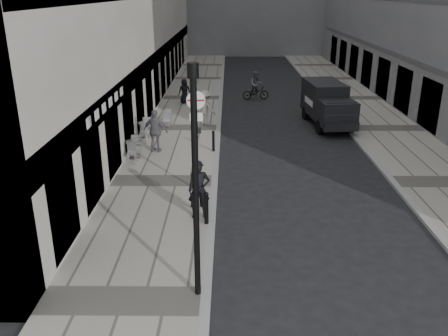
{
  "coord_description": "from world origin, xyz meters",
  "views": [
    {
      "loc": [
        0.54,
        -6.83,
        7.13
      ],
      "look_at": [
        0.39,
        8.36,
        1.4
      ],
      "focal_mm": 38.0,
      "sensor_mm": 36.0,
      "label": 1
    }
  ],
  "objects_px": {
    "walking_man": "(199,190)",
    "panel_van": "(327,102)",
    "sign_post": "(196,126)",
    "cyclist": "(256,89)",
    "lamppost": "(195,175)"
  },
  "relations": [
    {
      "from": "walking_man",
      "to": "panel_van",
      "type": "bearing_deg",
      "value": 55.49
    },
    {
      "from": "sign_post",
      "to": "panel_van",
      "type": "relative_size",
      "value": 0.76
    },
    {
      "from": "cyclist",
      "to": "walking_man",
      "type": "bearing_deg",
      "value": -105.64
    },
    {
      "from": "lamppost",
      "to": "walking_man",
      "type": "bearing_deg",
      "value": 92.74
    },
    {
      "from": "walking_man",
      "to": "cyclist",
      "type": "height_order",
      "value": "walking_man"
    },
    {
      "from": "cyclist",
      "to": "panel_van",
      "type": "bearing_deg",
      "value": -68.46
    },
    {
      "from": "lamppost",
      "to": "cyclist",
      "type": "bearing_deg",
      "value": 83.4
    },
    {
      "from": "sign_post",
      "to": "cyclist",
      "type": "height_order",
      "value": "sign_post"
    },
    {
      "from": "lamppost",
      "to": "cyclist",
      "type": "relative_size",
      "value": 2.9
    },
    {
      "from": "walking_man",
      "to": "panel_van",
      "type": "relative_size",
      "value": 0.38
    },
    {
      "from": "walking_man",
      "to": "sign_post",
      "type": "distance_m",
      "value": 2.68
    },
    {
      "from": "lamppost",
      "to": "panel_van",
      "type": "bearing_deg",
      "value": 68.85
    },
    {
      "from": "sign_post",
      "to": "panel_van",
      "type": "distance_m",
      "value": 11.7
    },
    {
      "from": "cyclist",
      "to": "lamppost",
      "type": "bearing_deg",
      "value": -103.55
    },
    {
      "from": "panel_van",
      "to": "cyclist",
      "type": "relative_size",
      "value": 2.63
    }
  ]
}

